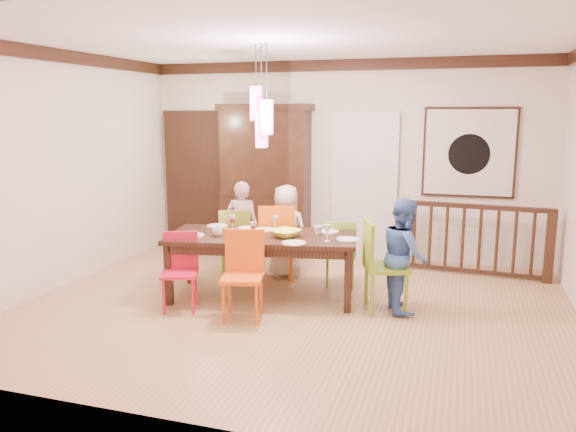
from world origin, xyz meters
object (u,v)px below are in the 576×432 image
(china_hutch, at_px, (265,179))
(person_far_left, at_px, (242,227))
(balustrade, at_px, (471,238))
(person_far_mid, at_px, (286,231))
(chair_end_right, at_px, (387,260))
(chair_far_left, at_px, (235,236))
(dining_table, at_px, (263,241))
(person_end_right, at_px, (404,255))

(china_hutch, relative_size, person_far_left, 1.82)
(balustrade, xyz_separation_m, person_far_mid, (-2.33, -0.82, 0.11))
(chair_end_right, bearing_deg, chair_far_left, 49.36)
(person_far_mid, bearing_deg, dining_table, 95.53)
(chair_end_right, bearing_deg, person_far_mid, 38.13)
(chair_end_right, xyz_separation_m, balustrade, (0.90, 1.73, -0.07))
(dining_table, relative_size, person_end_right, 1.85)
(china_hutch, distance_m, balustrade, 3.12)
(balustrade, bearing_deg, person_far_left, -159.61)
(person_far_mid, bearing_deg, person_far_left, 5.03)
(chair_far_left, bearing_deg, dining_table, 109.88)
(dining_table, bearing_deg, chair_far_left, 120.72)
(balustrade, bearing_deg, dining_table, -139.12)
(china_hutch, bearing_deg, chair_far_left, -89.36)
(china_hutch, xyz_separation_m, person_end_right, (2.31, -2.01, -0.52))
(dining_table, distance_m, chair_end_right, 1.45)
(chair_far_left, bearing_deg, person_far_left, -140.45)
(chair_far_left, distance_m, person_far_mid, 0.70)
(person_end_right, bearing_deg, person_far_mid, 44.01)
(china_hutch, height_order, person_far_left, china_hutch)
(dining_table, bearing_deg, person_end_right, -9.02)
(dining_table, distance_m, person_far_mid, 0.87)
(dining_table, distance_m, balustrade, 2.90)
(chair_far_left, xyz_separation_m, balustrade, (3.02, 0.91, -0.02))
(china_hutch, relative_size, balustrade, 1.11)
(china_hutch, xyz_separation_m, person_far_mid, (0.70, -1.17, -0.53))
(dining_table, height_order, chair_end_right, chair_end_right)
(chair_end_right, distance_m, person_far_left, 2.25)
(person_far_left, bearing_deg, balustrade, -169.16)
(balustrade, distance_m, person_far_mid, 2.48)
(chair_far_left, relative_size, china_hutch, 0.40)
(balustrade, height_order, person_far_mid, person_far_mid)
(chair_end_right, distance_m, person_far_mid, 1.70)
(china_hutch, bearing_deg, person_far_mid, -59.16)
(chair_end_right, bearing_deg, person_far_left, 46.30)
(chair_far_left, bearing_deg, person_end_right, 141.09)
(chair_end_right, height_order, balustrade, chair_end_right)
(china_hutch, bearing_deg, balustrade, -6.51)
(balustrade, bearing_deg, china_hutch, 178.62)
(dining_table, xyz_separation_m, chair_far_left, (-0.67, 0.78, -0.15))
(person_far_left, distance_m, person_end_right, 2.40)
(chair_end_right, bearing_deg, china_hutch, 26.19)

